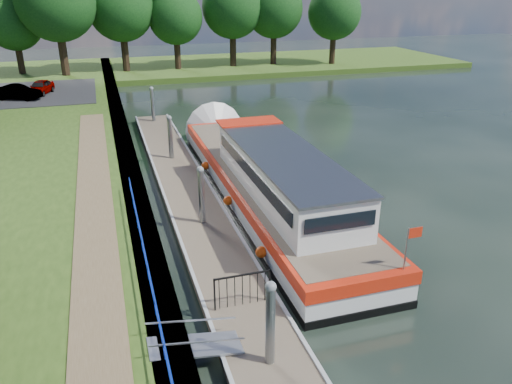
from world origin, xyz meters
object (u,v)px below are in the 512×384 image
object	(u,v)px
pontoon	(185,189)
car_b	(17,92)
barge	(262,176)
car_a	(40,87)

from	to	relation	value
pontoon	car_b	world-z (taller)	car_b
barge	car_b	size ratio (longest dim) A/B	5.57
barge	car_b	world-z (taller)	barge
car_a	car_b	world-z (taller)	car_b
barge	car_a	world-z (taller)	barge
barge	car_b	distance (m)	27.72
barge	car_b	xyz separation A→B (m)	(-13.84, 24.01, 0.37)
pontoon	car_a	world-z (taller)	car_a
car_a	car_b	xyz separation A→B (m)	(-1.64, -1.91, 0.02)
barge	pontoon	bearing A→B (deg)	154.25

